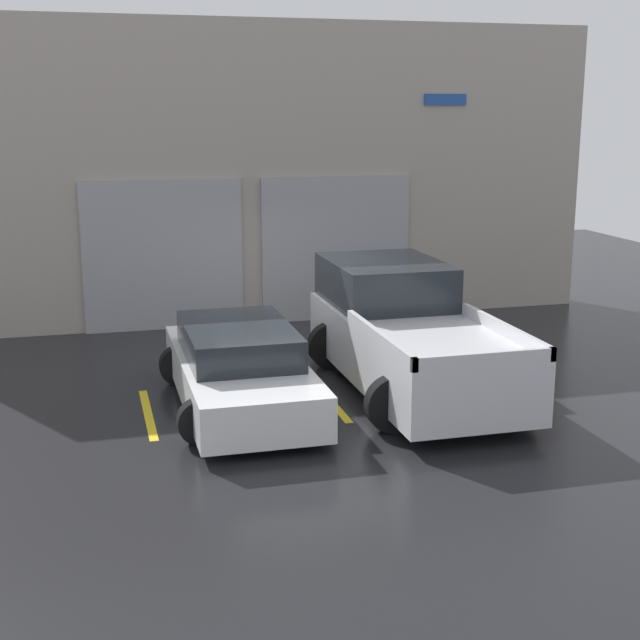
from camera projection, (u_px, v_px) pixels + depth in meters
ground_plane at (297, 362)px, 15.28m from camera, size 28.00×28.00×0.00m
shophouse_building at (257, 177)px, 17.69m from camera, size 13.94×0.68×5.91m
pickup_truck at (406, 334)px, 13.77m from camera, size 2.51×5.02×1.81m
sedan_white at (240, 369)px, 12.90m from camera, size 2.11×4.30×1.19m
parking_stripe_far_left at (148, 414)px, 12.67m from camera, size 0.12×2.20×0.01m
parking_stripe_left at (329, 399)px, 13.34m from camera, size 0.12×2.20×0.01m
parking_stripe_centre at (492, 385)px, 14.01m from camera, size 0.12×2.20×0.01m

